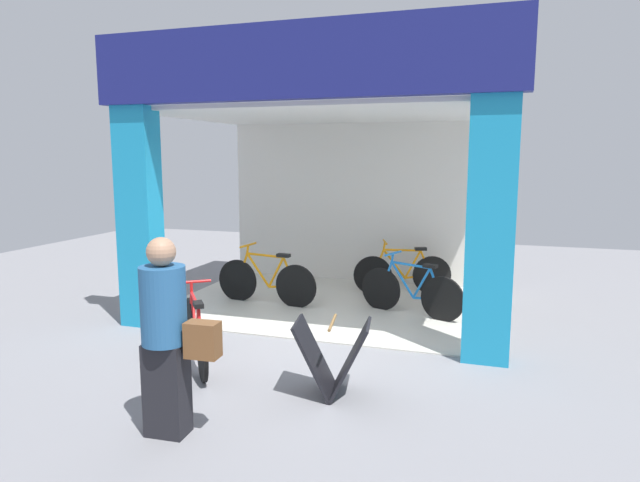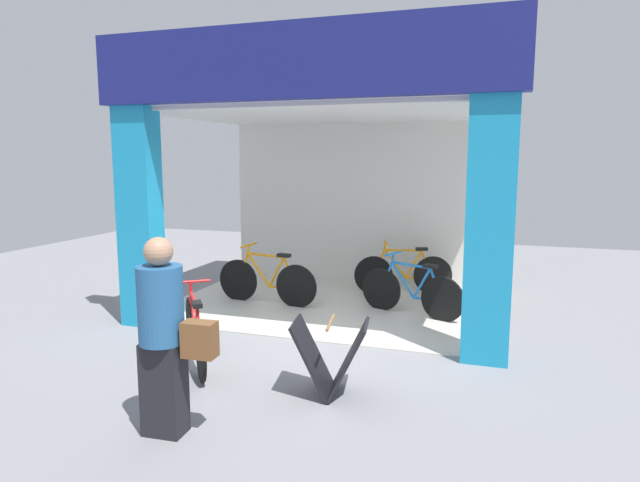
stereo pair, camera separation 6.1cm
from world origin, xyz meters
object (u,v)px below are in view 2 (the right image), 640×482
object	(u,v)px
sandwich_board_sign	(330,358)
bicycle_inside_0	(403,273)
pedestrian_0	(165,333)
bicycle_inside_1	(411,292)
bicycle_parked_0	(195,333)
bicycle_inside_2	(267,281)

from	to	relation	value
sandwich_board_sign	bicycle_inside_0	bearing A→B (deg)	90.57
sandwich_board_sign	pedestrian_0	xyz separation A→B (m)	(-1.06, -1.19, 0.51)
bicycle_inside_1	pedestrian_0	world-z (taller)	pedestrian_0
bicycle_parked_0	sandwich_board_sign	world-z (taller)	bicycle_parked_0
bicycle_inside_0	sandwich_board_sign	size ratio (longest dim) A/B	1.96
bicycle_inside_1	bicycle_inside_0	bearing A→B (deg)	104.88
bicycle_inside_2	bicycle_inside_0	bearing A→B (deg)	35.03
bicycle_inside_1	bicycle_inside_2	xyz separation A→B (m)	(-2.27, -0.06, 0.01)
bicycle_inside_1	bicycle_inside_2	world-z (taller)	bicycle_inside_2
bicycle_inside_1	pedestrian_0	xyz separation A→B (m)	(-1.36, -4.17, 0.51)
bicycle_parked_0	pedestrian_0	distance (m)	1.69
pedestrian_0	bicycle_parked_0	bearing A→B (deg)	112.71
bicycle_parked_0	sandwich_board_sign	size ratio (longest dim) A/B	1.64
bicycle_inside_2	bicycle_parked_0	world-z (taller)	bicycle_inside_2
pedestrian_0	bicycle_inside_1	bearing A→B (deg)	71.93
bicycle_inside_1	bicycle_parked_0	size ratio (longest dim) A/B	1.19
bicycle_inside_0	pedestrian_0	size ratio (longest dim) A/B	0.95
bicycle_parked_0	sandwich_board_sign	distance (m)	1.70
bicycle_inside_2	bicycle_inside_1	bearing A→B (deg)	1.55
bicycle_inside_0	bicycle_inside_2	size ratio (longest dim) A/B	0.92
bicycle_inside_0	pedestrian_0	world-z (taller)	pedestrian_0
bicycle_inside_2	bicycle_parked_0	distance (m)	2.64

